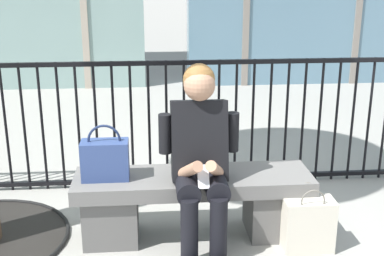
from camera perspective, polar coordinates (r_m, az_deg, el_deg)
ground_plane at (r=3.65m, az=0.14°, el=-11.77°), size 60.00×60.00×0.00m
stone_bench at (r=3.53m, az=0.14°, el=-7.92°), size 1.60×0.44×0.45m
seated_person_with_phone at (r=3.27m, az=0.92°, el=-2.85°), size 0.52×0.66×1.21m
handbag_on_bench at (r=3.40m, az=-9.64°, el=-3.42°), size 0.31×0.16×0.37m
shopping_bag at (r=3.48m, az=12.79°, el=-10.41°), size 0.33×0.17×0.45m
plaza_railing at (r=4.25m, az=-0.89°, el=0.49°), size 7.24×0.04×1.08m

